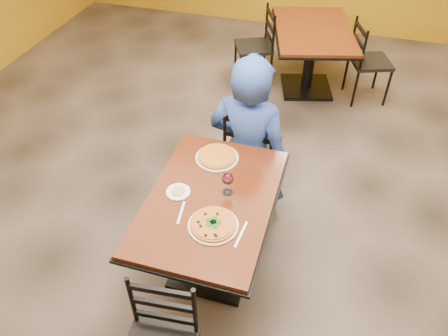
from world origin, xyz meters
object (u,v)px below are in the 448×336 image
(chair_second_left, at_px, (254,47))
(side_plate, at_px, (178,192))
(wine_glass, at_px, (228,183))
(pizza_far, at_px, (217,156))
(plate_main, at_px, (213,225))
(diner, at_px, (249,136))
(chair_main_far, at_px, (253,148))
(pizza_main, at_px, (213,224))
(chair_second_right, at_px, (371,62))
(table_second, at_px, (312,45))
(plate_far, at_px, (217,158))
(table_main, at_px, (211,218))

(chair_second_left, xyz_separation_m, side_plate, (0.14, -2.78, 0.31))
(wine_glass, bearing_deg, pizza_far, 118.38)
(plate_main, height_order, pizza_far, pizza_far)
(diner, height_order, side_plate, diner)
(chair_main_far, bearing_deg, pizza_main, 92.76)
(diner, bearing_deg, wine_glass, 99.64)
(chair_second_right, height_order, side_plate, chair_second_right)
(chair_second_right, height_order, wine_glass, wine_glass)
(table_second, relative_size, chair_second_left, 1.62)
(chair_second_right, relative_size, wine_glass, 4.99)
(chair_second_left, distance_m, pizza_main, 3.04)
(plate_far, relative_size, side_plate, 1.94)
(chair_main_far, bearing_deg, plate_far, 76.58)
(chair_main_far, distance_m, plate_far, 0.63)
(plate_far, bearing_deg, chair_main_far, 74.69)
(plate_far, height_order, side_plate, same)
(plate_far, xyz_separation_m, side_plate, (-0.14, -0.40, 0.00))
(pizza_main, bearing_deg, chair_second_right, 73.73)
(chair_second_right, relative_size, pizza_far, 3.21)
(chair_main_far, height_order, wine_glass, wine_glass)
(diner, bearing_deg, chair_second_right, -106.91)
(plate_main, distance_m, pizza_far, 0.64)
(side_plate, relative_size, wine_glass, 0.89)
(chair_second_right, xyz_separation_m, pizza_main, (-0.87, -2.99, 0.32))
(table_main, relative_size, diner, 0.89)
(chair_second_right, distance_m, plate_main, 3.13)
(plate_main, relative_size, side_plate, 1.94)
(plate_far, bearing_deg, pizza_main, -75.00)
(diner, height_order, plate_far, diner)
(plate_main, height_order, pizza_main, pizza_main)
(chair_second_left, height_order, pizza_main, chair_second_left)
(chair_second_left, distance_m, plate_main, 3.04)
(pizza_main, height_order, plate_far, pizza_main)
(chair_main_far, xyz_separation_m, chair_second_right, (0.89, 1.84, -0.01))
(chair_second_right, bearing_deg, pizza_main, 143.36)
(table_main, distance_m, chair_second_right, 2.93)
(table_second, height_order, pizza_far, pizza_far)
(side_plate, bearing_deg, pizza_far, 70.64)
(table_second, height_order, diner, diner)
(diner, xyz_separation_m, plate_far, (-0.14, -0.39, 0.06))
(table_main, bearing_deg, plate_far, 101.12)
(side_plate, bearing_deg, plate_main, -34.34)
(chair_second_left, bearing_deg, pizza_main, -16.08)
(chair_second_right, distance_m, plate_far, 2.61)
(diner, distance_m, side_plate, 0.85)
(table_main, xyz_separation_m, plate_far, (-0.08, 0.40, 0.20))
(chair_second_right, bearing_deg, chair_second_left, 69.63)
(side_plate, bearing_deg, chair_main_far, 72.93)
(chair_second_left, bearing_deg, chair_main_far, -11.38)
(chair_main_far, relative_size, plate_far, 2.97)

